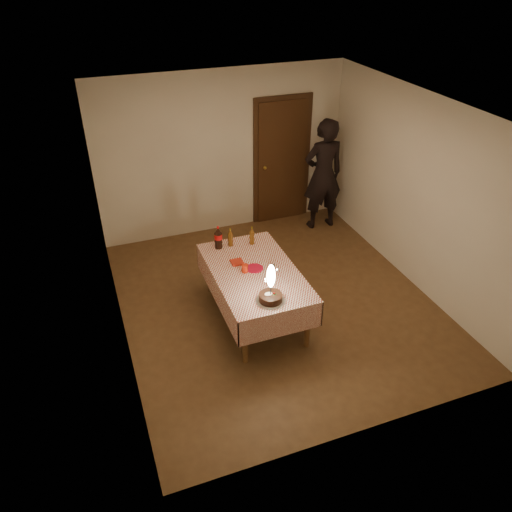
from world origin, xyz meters
name	(u,v)px	position (x,y,z in m)	size (l,w,h in m)	color
ground	(276,301)	(0.00, 0.00, 0.00)	(4.00, 4.50, 0.01)	brown
room_shell	(279,187)	(0.03, 0.08, 1.65)	(4.04, 4.54, 2.62)	silver
dining_table	(255,277)	(-0.38, -0.19, 0.61)	(1.02, 1.72, 0.71)	brown
birthday_cake	(271,292)	(-0.42, -0.81, 0.83)	(0.33, 0.33, 0.48)	white
red_plate	(254,268)	(-0.36, -0.14, 0.71)	(0.22, 0.22, 0.01)	#AA0B25
red_cup	(245,268)	(-0.49, -0.17, 0.76)	(0.08, 0.08, 0.10)	red
clear_cup	(272,268)	(-0.18, -0.27, 0.75)	(0.07, 0.07, 0.09)	white
napkin_stack	(237,262)	(-0.52, 0.06, 0.72)	(0.15, 0.15, 0.02)	#B52514
cola_bottle	(218,238)	(-0.63, 0.49, 0.86)	(0.10, 0.10, 0.32)	black
amber_bottle_left	(230,238)	(-0.46, 0.49, 0.82)	(0.06, 0.06, 0.25)	#5C350F
amber_bottle_right	(252,236)	(-0.18, 0.44, 0.82)	(0.06, 0.06, 0.25)	#5C350F
photographer	(323,175)	(1.52, 1.74, 0.93)	(0.68, 0.48, 1.85)	black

